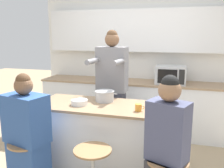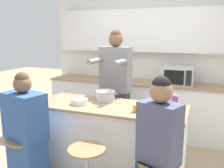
{
  "view_description": "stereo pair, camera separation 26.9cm",
  "coord_description": "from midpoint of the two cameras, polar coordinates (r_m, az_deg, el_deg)",
  "views": [
    {
      "loc": [
        0.82,
        -2.81,
        1.78
      ],
      "look_at": [
        0.0,
        0.07,
        1.17
      ],
      "focal_mm": 40.0,
      "sensor_mm": 36.0,
      "label": 1
    },
    {
      "loc": [
        1.07,
        -2.72,
        1.78
      ],
      "look_at": [
        0.0,
        0.07,
        1.17
      ],
      "focal_mm": 40.0,
      "sensor_mm": 36.0,
      "label": 2
    }
  ],
  "objects": [
    {
      "name": "person_wrapped_blanket",
      "position": [
        2.92,
        -16.5,
        -11.71
      ],
      "size": [
        0.52,
        0.4,
        1.38
      ],
      "rotation": [
        0.0,
        0.0,
        -0.27
      ],
      "color": "#2D5193",
      "rests_on": "ground_plane"
    },
    {
      "name": "microwave",
      "position": [
        4.29,
        16.63,
        1.82
      ],
      "size": [
        0.5,
        0.39,
        0.3
      ],
      "color": "#B2B5B7",
      "rests_on": "back_counter"
    },
    {
      "name": "wall_back",
      "position": [
        4.65,
        9.36,
        8.48
      ],
      "size": [
        3.62,
        0.22,
        2.7
      ],
      "color": "silver",
      "rests_on": "ground_plane"
    },
    {
      "name": "cooking_pot",
      "position": [
        3.21,
        0.89,
        -2.75
      ],
      "size": [
        0.34,
        0.25,
        0.14
      ],
      "color": "#B7BABC",
      "rests_on": "kitchen_island"
    },
    {
      "name": "person_cooking",
      "position": [
        3.68,
        2.89,
        -2.1
      ],
      "size": [
        0.47,
        0.6,
        1.83
      ],
      "rotation": [
        0.0,
        0.0,
        -0.05
      ],
      "color": "#383842",
      "rests_on": "ground_plane"
    },
    {
      "name": "juice_carton",
      "position": [
        3.02,
        16.69,
        -3.97
      ],
      "size": [
        0.07,
        0.07,
        0.17
      ],
      "color": "#7A428E",
      "rests_on": "kitchen_island"
    },
    {
      "name": "fruit_bowl",
      "position": [
        3.09,
        -4.96,
        -4.02
      ],
      "size": [
        0.2,
        0.2,
        0.07
      ],
      "color": "white",
      "rests_on": "kitchen_island"
    },
    {
      "name": "potted_plant",
      "position": [
        4.56,
        1.71,
        2.94
      ],
      "size": [
        0.22,
        0.22,
        0.28
      ],
      "color": "#A86042",
      "rests_on": "back_counter"
    },
    {
      "name": "person_seated_near",
      "position": [
        2.39,
        13.87,
        -16.5
      ],
      "size": [
        0.41,
        0.36,
        1.43
      ],
      "rotation": [
        0.0,
        0.0,
        -0.38
      ],
      "color": "#333338",
      "rests_on": "ground_plane"
    },
    {
      "name": "back_counter",
      "position": [
        4.55,
        8.17,
        -5.29
      ],
      "size": [
        3.36,
        0.61,
        0.94
      ],
      "color": "silver",
      "rests_on": "ground_plane"
    },
    {
      "name": "kitchen_island",
      "position": [
        3.2,
        2.0,
        -12.69
      ],
      "size": [
        1.84,
        0.71,
        0.92
      ],
      "color": "black",
      "rests_on": "ground_plane"
    },
    {
      "name": "bar_stool_leftmost",
      "position": [
        3.03,
        -16.46,
        -16.89
      ],
      "size": [
        0.39,
        0.39,
        0.64
      ],
      "color": "#997047",
      "rests_on": "ground_plane"
    },
    {
      "name": "coffee_cup_near",
      "position": [
        2.81,
        8.29,
        -5.52
      ],
      "size": [
        0.11,
        0.07,
        0.08
      ],
      "color": "orange",
      "rests_on": "kitchen_island"
    }
  ]
}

